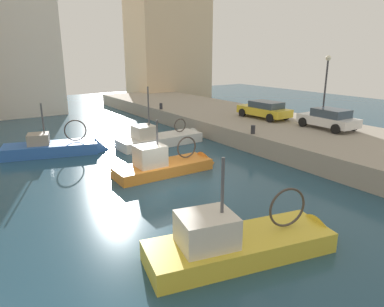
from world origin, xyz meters
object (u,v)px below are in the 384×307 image
at_px(fishing_boat_orange, 169,169).
at_px(fishing_boat_blue, 58,152).
at_px(parked_car_yellow, 264,109).
at_px(mooring_bollard_mid, 253,130).
at_px(mooring_bollard_north, 161,106).
at_px(quay_streetlamp, 326,79).
at_px(fishing_boat_yellow, 248,249).
at_px(fishing_boat_white, 164,143).
at_px(parked_car_white, 329,118).

distance_m(fishing_boat_orange, fishing_boat_blue, 8.11).
bearing_deg(parked_car_yellow, mooring_bollard_mid, -142.30).
xyz_separation_m(mooring_bollard_north, quay_streetlamp, (5.65, -12.98, 2.98)).
height_order(parked_car_yellow, mooring_bollard_north, parked_car_yellow).
relative_size(fishing_boat_yellow, fishing_boat_white, 1.04).
height_order(fishing_boat_white, parked_car_white, fishing_boat_white).
bearing_deg(quay_streetlamp, parked_car_yellow, 103.88).
relative_size(fishing_boat_orange, quay_streetlamp, 1.26).
relative_size(parked_car_yellow, quay_streetlamp, 0.91).
distance_m(mooring_bollard_mid, quay_streetlamp, 6.46).
bearing_deg(mooring_bollard_mid, parked_car_white, -18.33).
bearing_deg(parked_car_yellow, fishing_boat_blue, 168.51).
bearing_deg(fishing_boat_orange, parked_car_white, -6.32).
height_order(fishing_boat_yellow, fishing_boat_blue, fishing_boat_yellow).
relative_size(mooring_bollard_north, quay_streetlamp, 0.11).
xyz_separation_m(fishing_boat_white, mooring_bollard_north, (3.76, 7.12, 1.36)).
height_order(fishing_boat_blue, mooring_bollard_mid, fishing_boat_blue).
height_order(parked_car_yellow, quay_streetlamp, quay_streetlamp).
bearing_deg(mooring_bollard_north, fishing_boat_white, -117.86).
height_order(fishing_boat_orange, fishing_boat_blue, fishing_boat_blue).
xyz_separation_m(mooring_bollard_mid, quay_streetlamp, (5.65, -0.98, 2.98)).
relative_size(fishing_boat_blue, mooring_bollard_north, 12.10).
height_order(fishing_boat_blue, parked_car_white, fishing_boat_blue).
xyz_separation_m(fishing_boat_white, parked_car_yellow, (8.31, -1.37, 1.78)).
xyz_separation_m(fishing_boat_white, mooring_bollard_mid, (3.76, -4.88, 1.36)).
relative_size(parked_car_yellow, parked_car_white, 1.10).
bearing_deg(mooring_bollard_mid, fishing_boat_white, 127.66).
bearing_deg(fishing_boat_blue, mooring_bollard_mid, -31.90).
relative_size(parked_car_white, mooring_bollard_north, 7.30).
height_order(fishing_boat_orange, parked_car_yellow, fishing_boat_orange).
height_order(fishing_boat_blue, parked_car_yellow, fishing_boat_blue).
xyz_separation_m(parked_car_white, mooring_bollard_north, (-5.30, 13.75, -0.43)).
height_order(fishing_boat_orange, quay_streetlamp, quay_streetlamp).
distance_m(fishing_boat_yellow, fishing_boat_blue, 15.50).
bearing_deg(fishing_boat_blue, parked_car_white, -27.71).
bearing_deg(fishing_boat_white, fishing_boat_blue, 165.95).
bearing_deg(fishing_boat_yellow, parked_car_yellow, 43.35).
distance_m(fishing_boat_orange, fishing_boat_white, 6.00).
bearing_deg(parked_car_yellow, fishing_boat_white, 170.64).
relative_size(mooring_bollard_mid, quay_streetlamp, 0.11).
xyz_separation_m(fishing_boat_orange, fishing_boat_yellow, (-1.95, -8.33, -0.02)).
height_order(fishing_boat_blue, quay_streetlamp, quay_streetlamp).
distance_m(fishing_boat_blue, quay_streetlamp, 18.43).
bearing_deg(parked_car_white, mooring_bollard_north, 111.06).
xyz_separation_m(mooring_bollard_mid, mooring_bollard_north, (0.00, 12.00, 0.00)).
xyz_separation_m(fishing_boat_orange, mooring_bollard_north, (6.53, 12.45, 1.30)).
relative_size(parked_car_white, mooring_bollard_mid, 7.30).
bearing_deg(fishing_boat_orange, mooring_bollard_mid, 3.91).
xyz_separation_m(fishing_boat_blue, parked_car_yellow, (15.12, -3.07, 1.80)).
bearing_deg(fishing_boat_white, parked_car_yellow, -9.36).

